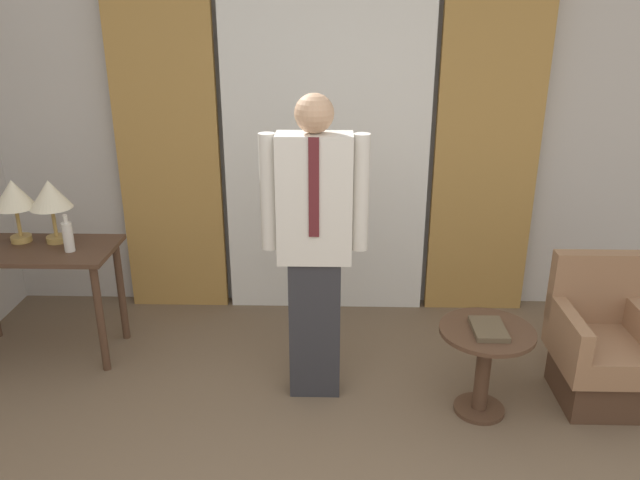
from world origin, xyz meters
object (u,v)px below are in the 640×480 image
at_px(desk, 35,267).
at_px(person, 315,240).
at_px(table_lamp_right, 50,197).
at_px(bottle_by_lamp, 68,236).
at_px(side_table, 485,356).
at_px(table_lamp_left, 14,196).
at_px(armchair, 599,350).
at_px(book, 489,329).

bearing_deg(desk, person, -12.36).
xyz_separation_m(table_lamp_right, person, (1.71, -0.51, -0.08)).
bearing_deg(table_lamp_right, bottle_by_lamp, -46.77).
bearing_deg(person, table_lamp_right, 163.35).
xyz_separation_m(person, side_table, (0.97, -0.18, -0.63)).
xyz_separation_m(table_lamp_left, table_lamp_right, (0.24, 0.00, 0.00)).
height_order(bottle_by_lamp, armchair, bottle_by_lamp).
bearing_deg(person, bottle_by_lamp, 167.28).
bearing_deg(armchair, table_lamp_left, 171.62).
height_order(side_table, book, book).
distance_m(table_lamp_right, bottle_by_lamp, 0.30).
bearing_deg(side_table, bottle_by_lamp, 168.04).
bearing_deg(side_table, desk, 168.20).
bearing_deg(table_lamp_left, side_table, -13.42).
xyz_separation_m(desk, person, (1.83, -0.40, 0.36)).
bearing_deg(armchair, person, 179.21).
distance_m(table_lamp_left, bottle_by_lamp, 0.47).
xyz_separation_m(table_lamp_left, side_table, (2.92, -0.70, -0.71)).
xyz_separation_m(armchair, book, (-0.72, -0.18, 0.23)).
height_order(table_lamp_right, person, person).
bearing_deg(table_lamp_right, book, -14.99).
relative_size(person, side_table, 3.34).
height_order(person, armchair, person).
distance_m(table_lamp_left, book, 3.05).
bearing_deg(bottle_by_lamp, person, -12.72).
bearing_deg(book, bottle_by_lamp, 167.56).
bearing_deg(book, desk, 167.76).
xyz_separation_m(table_lamp_left, bottle_by_lamp, (0.39, -0.16, -0.21)).
relative_size(table_lamp_right, side_table, 0.77).
bearing_deg(side_table, table_lamp_right, 165.45).
relative_size(table_lamp_right, bottle_by_lamp, 1.73).
height_order(bottle_by_lamp, person, person).
xyz_separation_m(person, book, (0.97, -0.21, -0.44)).
xyz_separation_m(table_lamp_left, person, (1.95, -0.51, -0.08)).
xyz_separation_m(desk, bottle_by_lamp, (0.27, -0.05, 0.23)).
bearing_deg(person, desk, 167.64).
height_order(desk, side_table, desk).
bearing_deg(table_lamp_left, armchair, -8.38).
bearing_deg(table_lamp_right, side_table, -14.55).
bearing_deg(book, armchair, 14.35).
height_order(person, book, person).
distance_m(person, armchair, 1.81).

